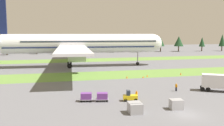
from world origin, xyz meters
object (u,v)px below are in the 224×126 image
ground_crew_loader (137,94)px  uld_container_1 (136,109)px  taxiway_marker_0 (181,74)px  taxiway_marker_2 (147,76)px  airliner (76,43)px  uld_container_2 (176,104)px  uld_container_0 (134,107)px  taxiway_marker_3 (143,77)px  baggage_tug (130,97)px  cargo_dolly_lead (102,96)px  catering_truck (217,82)px  taxiway_marker_1 (127,77)px  ground_crew_marshaller (176,87)px  cargo_dolly_second (86,96)px

ground_crew_loader → uld_container_1: ground_crew_loader is taller
taxiway_marker_0 → taxiway_marker_2: (-10.82, -0.93, -0.03)m
airliner → uld_container_2: airliner is taller
ground_crew_loader → uld_container_2: size_ratio=0.87×
uld_container_0 → taxiway_marker_3: bearing=67.4°
baggage_tug → uld_container_2: bearing=53.7°
cargo_dolly_lead → uld_container_1: 8.88m
uld_container_0 → taxiway_marker_0: uld_container_0 is taller
uld_container_2 → catering_truck: bearing=33.4°
cargo_dolly_lead → taxiway_marker_0: bearing=140.1°
taxiway_marker_0 → taxiway_marker_3: bearing=-169.5°
taxiway_marker_0 → taxiway_marker_1: 17.19m
ground_crew_marshaller → taxiway_marker_2: bearing=152.2°
airliner → taxiway_marker_0: bearing=52.2°
taxiway_marker_3 → baggage_tug: bearing=-115.8°
taxiway_marker_2 → ground_crew_marshaller: bearing=-90.7°
uld_container_2 → taxiway_marker_2: bearing=78.1°
ground_crew_loader → uld_container_2: (4.42, -7.07, -0.14)m
taxiway_marker_2 → baggage_tug: bearing=-117.9°
ground_crew_marshaller → taxiway_marker_1: ground_crew_marshaller is taller
taxiway_marker_0 → catering_truck: bearing=-97.3°
uld_container_1 → uld_container_2: bearing=6.1°
airliner → catering_truck: (25.86, -45.69, -6.47)m
cargo_dolly_lead → ground_crew_marshaller: bearing=114.9°
ground_crew_marshaller → taxiway_marker_3: (-1.48, 16.29, -0.69)m
baggage_tug → taxiway_marker_0: bearing=146.8°
cargo_dolly_second → airliner: bearing=-171.9°
baggage_tug → uld_container_0: 6.60m
ground_crew_marshaller → ground_crew_loader: bearing=-93.7°
uld_container_2 → cargo_dolly_second: bearing=150.2°
taxiway_marker_3 → uld_container_2: bearing=-99.1°
airliner → cargo_dolly_lead: bearing=4.3°
ground_crew_marshaller → uld_container_2: (-5.94, -11.54, -0.14)m
uld_container_0 → uld_container_1: uld_container_0 is taller
taxiway_marker_3 → taxiway_marker_2: bearing=39.2°
ground_crew_marshaller → uld_container_1: (-13.10, -12.31, -0.13)m
baggage_tug → taxiway_marker_2: 25.86m
ground_crew_marshaller → ground_crew_loader: size_ratio=1.00×
cargo_dolly_second → taxiway_marker_2: (19.87, 21.38, -0.62)m
cargo_dolly_lead → uld_container_2: bearing=66.8°
baggage_tug → uld_container_1: baggage_tug is taller
taxiway_marker_1 → catering_truck: bearing=-52.4°
airliner → ground_crew_marshaller: 47.56m
ground_crew_marshaller → ground_crew_loader: same height
ground_crew_marshaller → uld_container_0: (-13.13, -11.65, -0.10)m
ground_crew_marshaller → taxiway_marker_1: size_ratio=2.58×
cargo_dolly_second → taxiway_marker_0: bearing=136.8°
airliner → uld_container_0: bearing=7.9°
airliner → taxiway_marker_3: bearing=33.8°
uld_container_1 → taxiway_marker_2: 32.82m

